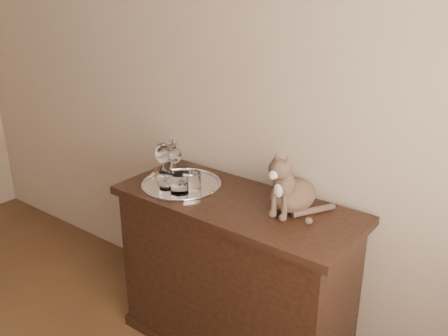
{
  "coord_description": "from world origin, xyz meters",
  "views": [
    {
      "loc": [
        1.84,
        0.22,
        1.86
      ],
      "look_at": [
        0.52,
        1.95,
        0.99
      ],
      "focal_mm": 40.0,
      "sensor_mm": 36.0,
      "label": 1
    }
  ],
  "objects_px": {
    "tray": "(182,185)",
    "wine_glass_c": "(163,164)",
    "wine_glass_d": "(175,164)",
    "tumbler_c": "(193,181)",
    "cat": "(294,179)",
    "wine_glass_a": "(171,159)",
    "sideboard": "(235,277)",
    "tumbler_b": "(167,180)",
    "tumbler_a": "(179,183)"
  },
  "relations": [
    {
      "from": "tray",
      "to": "tumbler_c",
      "type": "relative_size",
      "value": 4.35
    },
    {
      "from": "sideboard",
      "to": "tumbler_b",
      "type": "relative_size",
      "value": 13.75
    },
    {
      "from": "wine_glass_a",
      "to": "tumbler_c",
      "type": "distance_m",
      "value": 0.2
    },
    {
      "from": "tray",
      "to": "wine_glass_d",
      "type": "bearing_deg",
      "value": 166.13
    },
    {
      "from": "tumbler_c",
      "to": "sideboard",
      "type": "bearing_deg",
      "value": 10.61
    },
    {
      "from": "wine_glass_d",
      "to": "tumbler_c",
      "type": "height_order",
      "value": "wine_glass_d"
    },
    {
      "from": "sideboard",
      "to": "tumbler_a",
      "type": "xyz_separation_m",
      "value": [
        -0.26,
        -0.11,
        0.48
      ]
    },
    {
      "from": "wine_glass_d",
      "to": "tumbler_a",
      "type": "bearing_deg",
      "value": -39.19
    },
    {
      "from": "cat",
      "to": "tumbler_b",
      "type": "bearing_deg",
      "value": -158.25
    },
    {
      "from": "wine_glass_a",
      "to": "wine_glass_c",
      "type": "bearing_deg",
      "value": -79.19
    },
    {
      "from": "sideboard",
      "to": "wine_glass_a",
      "type": "height_order",
      "value": "wine_glass_a"
    },
    {
      "from": "wine_glass_a",
      "to": "tumbler_a",
      "type": "xyz_separation_m",
      "value": [
        0.16,
        -0.11,
        -0.06
      ]
    },
    {
      "from": "sideboard",
      "to": "wine_glass_a",
      "type": "bearing_deg",
      "value": 179.27
    },
    {
      "from": "wine_glass_a",
      "to": "tumbler_b",
      "type": "distance_m",
      "value": 0.15
    },
    {
      "from": "tumbler_a",
      "to": "wine_glass_a",
      "type": "bearing_deg",
      "value": 144.4
    },
    {
      "from": "wine_glass_a",
      "to": "tumbler_a",
      "type": "relative_size",
      "value": 2.12
    },
    {
      "from": "wine_glass_a",
      "to": "cat",
      "type": "relative_size",
      "value": 0.71
    },
    {
      "from": "tray",
      "to": "wine_glass_c",
      "type": "xyz_separation_m",
      "value": [
        -0.08,
        -0.04,
        0.11
      ]
    },
    {
      "from": "tumbler_c",
      "to": "cat",
      "type": "bearing_deg",
      "value": 14.2
    },
    {
      "from": "wine_glass_d",
      "to": "cat",
      "type": "relative_size",
      "value": 0.62
    },
    {
      "from": "tumbler_a",
      "to": "tumbler_c",
      "type": "xyz_separation_m",
      "value": [
        0.03,
        0.06,
        -0.0
      ]
    },
    {
      "from": "wine_glass_d",
      "to": "cat",
      "type": "height_order",
      "value": "cat"
    },
    {
      "from": "wine_glass_a",
      "to": "tumbler_a",
      "type": "distance_m",
      "value": 0.2
    },
    {
      "from": "sideboard",
      "to": "tumbler_b",
      "type": "xyz_separation_m",
      "value": [
        -0.34,
        -0.11,
        0.48
      ]
    },
    {
      "from": "tumbler_a",
      "to": "tumbler_b",
      "type": "bearing_deg",
      "value": 179.3
    },
    {
      "from": "tumbler_b",
      "to": "wine_glass_c",
      "type": "bearing_deg",
      "value": 146.68
    },
    {
      "from": "sideboard",
      "to": "cat",
      "type": "distance_m",
      "value": 0.63
    },
    {
      "from": "sideboard",
      "to": "tumbler_c",
      "type": "xyz_separation_m",
      "value": [
        -0.23,
        -0.04,
        0.48
      ]
    },
    {
      "from": "wine_glass_a",
      "to": "wine_glass_d",
      "type": "height_order",
      "value": "wine_glass_a"
    },
    {
      "from": "tray",
      "to": "cat",
      "type": "height_order",
      "value": "cat"
    },
    {
      "from": "tray",
      "to": "tumbler_b",
      "type": "distance_m",
      "value": 0.1
    },
    {
      "from": "wine_glass_d",
      "to": "wine_glass_c",
      "type": "bearing_deg",
      "value": -120.66
    },
    {
      "from": "wine_glass_a",
      "to": "wine_glass_d",
      "type": "distance_m",
      "value": 0.05
    },
    {
      "from": "sideboard",
      "to": "wine_glass_a",
      "type": "relative_size",
      "value": 5.7
    },
    {
      "from": "tray",
      "to": "wine_glass_a",
      "type": "height_order",
      "value": "wine_glass_a"
    },
    {
      "from": "tray",
      "to": "cat",
      "type": "bearing_deg",
      "value": 10.79
    },
    {
      "from": "sideboard",
      "to": "wine_glass_c",
      "type": "height_order",
      "value": "wine_glass_c"
    },
    {
      "from": "wine_glass_c",
      "to": "tumbler_c",
      "type": "distance_m",
      "value": 0.18
    },
    {
      "from": "wine_glass_d",
      "to": "wine_glass_a",
      "type": "bearing_deg",
      "value": 154.84
    },
    {
      "from": "tumbler_c",
      "to": "tumbler_a",
      "type": "bearing_deg",
      "value": -112.67
    },
    {
      "from": "tumbler_a",
      "to": "tumbler_c",
      "type": "relative_size",
      "value": 1.08
    },
    {
      "from": "tumbler_b",
      "to": "tumbler_a",
      "type": "bearing_deg",
      "value": -0.7
    },
    {
      "from": "wine_glass_d",
      "to": "tumbler_c",
      "type": "relative_size",
      "value": 2.01
    },
    {
      "from": "wine_glass_c",
      "to": "cat",
      "type": "relative_size",
      "value": 0.71
    },
    {
      "from": "wine_glass_c",
      "to": "cat",
      "type": "xyz_separation_m",
      "value": [
        0.66,
        0.15,
        0.03
      ]
    },
    {
      "from": "tumbler_b",
      "to": "tumbler_c",
      "type": "bearing_deg",
      "value": 29.35
    },
    {
      "from": "tumbler_a",
      "to": "tumbler_c",
      "type": "distance_m",
      "value": 0.07
    },
    {
      "from": "tray",
      "to": "wine_glass_d",
      "type": "distance_m",
      "value": 0.11
    },
    {
      "from": "tumbler_a",
      "to": "tray",
      "type": "bearing_deg",
      "value": 127.03
    },
    {
      "from": "tray",
      "to": "tumbler_c",
      "type": "height_order",
      "value": "tumbler_c"
    }
  ]
}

